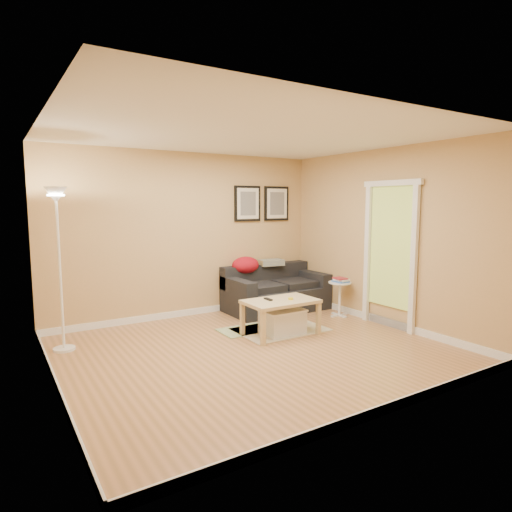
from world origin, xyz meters
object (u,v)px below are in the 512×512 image
object	(u,v)px
storage_bin	(282,322)
book_stack	(341,280)
side_table	(340,299)
floor_lamp	(60,274)
sofa	(276,288)
coffee_table	(281,317)

from	to	relation	value
storage_bin	book_stack	world-z (taller)	book_stack
side_table	storage_bin	bearing A→B (deg)	-166.96
floor_lamp	storage_bin	bearing A→B (deg)	-18.29
storage_bin	side_table	world-z (taller)	side_table
sofa	coffee_table	bearing A→B (deg)	-122.24
coffee_table	storage_bin	xyz separation A→B (m)	(0.05, 0.02, -0.07)
sofa	coffee_table	world-z (taller)	sofa
storage_bin	side_table	size ratio (longest dim) A/B	1.04
side_table	floor_lamp	size ratio (longest dim) A/B	0.28
side_table	floor_lamp	xyz separation A→B (m)	(-4.02, 0.57, 0.67)
book_stack	floor_lamp	distance (m)	4.08
coffee_table	storage_bin	world-z (taller)	coffee_table
sofa	floor_lamp	bearing A→B (deg)	-175.17
side_table	coffee_table	bearing A→B (deg)	-166.74
sofa	storage_bin	bearing A→B (deg)	-121.00
side_table	floor_lamp	bearing A→B (deg)	171.88
book_stack	storage_bin	bearing A→B (deg)	-161.42
side_table	sofa	bearing A→B (deg)	126.68
coffee_table	storage_bin	size ratio (longest dim) A/B	1.71
side_table	book_stack	size ratio (longest dim) A/B	2.34
storage_bin	side_table	distance (m)	1.38
sofa	floor_lamp	distance (m)	3.44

